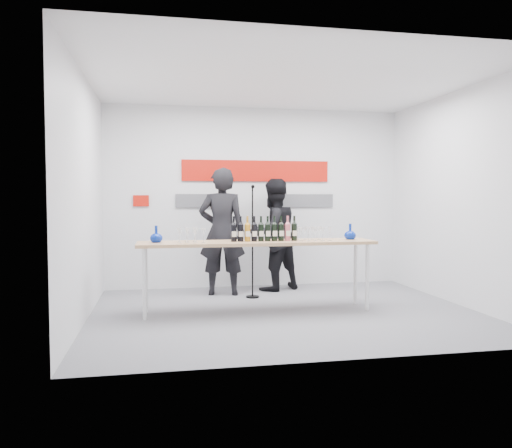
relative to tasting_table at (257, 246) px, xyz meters
name	(u,v)px	position (x,y,z in m)	size (l,w,h in m)	color
ground	(285,312)	(0.35, -0.10, -0.86)	(5.00, 5.00, 0.00)	slate
back_wall	(256,198)	(0.35, 1.90, 0.64)	(5.00, 0.04, 3.00)	silver
signage	(253,179)	(0.29, 1.87, 0.95)	(3.38, 0.02, 0.79)	red
tasting_table	(257,246)	(0.00, 0.00, 0.00)	(3.10, 0.64, 0.93)	tan
wine_bottles	(264,229)	(0.09, -0.01, 0.24)	(0.89, 0.08, 0.33)	black
decanter_left	(156,234)	(-1.30, 0.06, 0.18)	(0.16, 0.16, 0.21)	#072392
decanter_right	(350,231)	(1.30, 0.05, 0.18)	(0.16, 0.16, 0.21)	#072392
glasses_left	(190,235)	(-0.88, -0.01, 0.16)	(0.36, 0.23, 0.18)	silver
glasses_right	(312,233)	(0.75, -0.01, 0.16)	(0.46, 0.23, 0.18)	silver
presenter_left	(222,232)	(-0.32, 1.23, 0.12)	(0.71, 0.47, 1.96)	black
presenter_right	(273,235)	(0.55, 1.46, 0.04)	(0.88, 0.68, 1.80)	black
mic_stand	(253,263)	(0.10, 0.91, -0.34)	(0.20, 0.20, 1.69)	black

